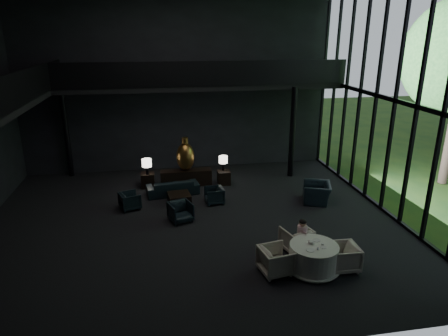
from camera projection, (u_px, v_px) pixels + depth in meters
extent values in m
cube|color=black|center=(193.00, 223.00, 13.66)|extent=(14.00, 12.00, 0.02)
cube|color=black|center=(178.00, 83.00, 17.96)|extent=(14.00, 0.04, 8.00)
cube|color=black|center=(222.00, 168.00, 6.77)|extent=(14.00, 0.04, 8.00)
cube|color=black|center=(203.00, 86.00, 17.19)|extent=(12.00, 2.00, 0.25)
cube|color=black|center=(15.00, 91.00, 11.37)|extent=(0.06, 12.00, 1.00)
cube|color=black|center=(206.00, 74.00, 16.07)|extent=(12.00, 0.06, 1.00)
cylinder|color=black|center=(66.00, 133.00, 17.53)|extent=(0.24, 0.24, 4.00)
cylinder|color=black|center=(292.00, 133.00, 17.51)|extent=(0.24, 0.24, 4.00)
cube|color=black|center=(186.00, 178.00, 16.90)|extent=(2.14, 0.49, 0.68)
ellipsoid|color=#A0632D|center=(185.00, 157.00, 16.61)|extent=(0.76, 0.76, 1.17)
cylinder|color=#A0632D|center=(185.00, 140.00, 16.39)|extent=(0.26, 0.26, 0.24)
cube|color=black|center=(148.00, 180.00, 16.73)|extent=(0.55, 0.55, 0.61)
cylinder|color=black|center=(147.00, 170.00, 16.45)|extent=(0.12, 0.12, 0.35)
cylinder|color=white|center=(147.00, 163.00, 16.35)|extent=(0.39, 0.39, 0.32)
cube|color=black|center=(224.00, 178.00, 17.06)|extent=(0.53, 0.53, 0.58)
cylinder|color=black|center=(223.00, 166.00, 17.05)|extent=(0.11, 0.11, 0.33)
cylinder|color=white|center=(223.00, 160.00, 16.95)|extent=(0.37, 0.37, 0.30)
imported|color=black|center=(173.00, 185.00, 15.96)|extent=(2.09, 0.88, 0.79)
imported|color=black|center=(130.00, 201.00, 14.65)|extent=(0.75, 0.78, 0.63)
imported|color=#1A2C37|center=(214.00, 196.00, 15.15)|extent=(0.59, 0.63, 0.61)
imported|color=black|center=(181.00, 211.00, 13.69)|extent=(0.88, 0.86, 0.73)
imported|color=black|center=(317.00, 189.00, 15.21)|extent=(1.12, 1.38, 1.04)
cube|color=black|center=(179.00, 198.00, 15.22)|extent=(0.90, 0.90, 0.36)
cylinder|color=white|center=(313.00, 257.00, 10.86)|extent=(1.32, 1.32, 0.75)
cone|color=white|center=(312.00, 268.00, 10.97)|extent=(1.49, 1.49, 0.10)
imported|color=#AEA89C|center=(296.00, 237.00, 11.83)|extent=(0.99, 0.96, 0.84)
imported|color=#B3A690|center=(343.00, 256.00, 10.88)|extent=(0.78, 0.83, 0.83)
imported|color=#A7988D|center=(276.00, 258.00, 10.69)|extent=(0.96, 1.00, 0.90)
cylinder|color=pink|center=(302.00, 232.00, 11.62)|extent=(0.29, 0.29, 0.42)
sphere|color=#D8A884|center=(303.00, 223.00, 11.52)|extent=(0.21, 0.21, 0.21)
ellipsoid|color=black|center=(303.00, 222.00, 11.51)|extent=(0.22, 0.22, 0.15)
cylinder|color=white|center=(310.00, 250.00, 10.50)|extent=(0.26, 0.26, 0.01)
cylinder|color=white|center=(317.00, 240.00, 10.99)|extent=(0.28, 0.28, 0.01)
cylinder|color=white|center=(323.00, 247.00, 10.63)|extent=(0.17, 0.17, 0.01)
cylinder|color=white|center=(323.00, 244.00, 10.74)|extent=(0.08, 0.08, 0.06)
ellipsoid|color=white|center=(311.00, 242.00, 10.83)|extent=(0.17, 0.17, 0.08)
cylinder|color=#99999E|center=(318.00, 249.00, 10.51)|extent=(0.06, 0.06, 0.06)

